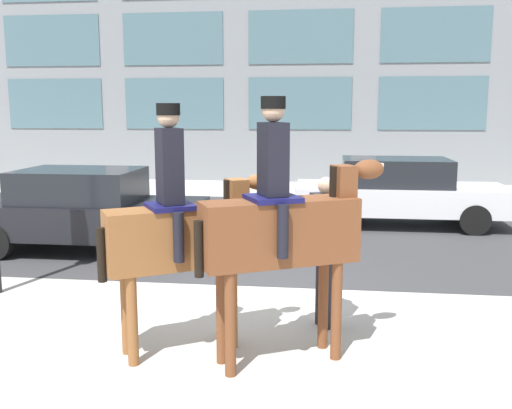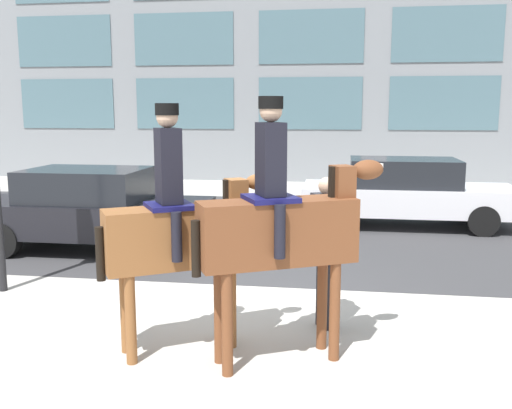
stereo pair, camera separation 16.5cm
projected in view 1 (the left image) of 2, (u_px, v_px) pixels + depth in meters
ground_plane at (252, 298)px, 7.86m from camera, size 80.00×80.00×0.00m
road_surface at (280, 227)px, 12.51m from camera, size 25.66×8.50×0.01m
mounted_horse_lead at (181, 230)px, 5.95m from camera, size 1.72×1.21×2.63m
mounted_horse_companion at (283, 226)px, 5.67m from camera, size 1.89×1.16×2.69m
pedestrian_bystander at (325, 240)px, 6.66m from camera, size 0.73×0.76×1.80m
street_car_near_lane at (85, 209)px, 10.39m from camera, size 4.23×1.86×1.50m
street_car_far_lane at (399, 191)px, 12.63m from camera, size 4.60×1.81×1.50m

